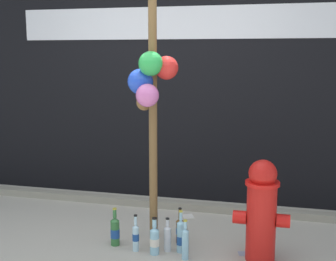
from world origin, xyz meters
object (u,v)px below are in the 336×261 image
at_px(bottle_2, 155,240).
at_px(bottle_3, 181,236).
at_px(memorial_post, 151,52).
at_px(fire_hydrant, 261,210).
at_px(bottle_1, 167,237).
at_px(bottle_7, 185,243).
at_px(bottle_0, 136,237).
at_px(bottle_6, 180,230).
at_px(bottle_4, 154,219).
at_px(bottle_5, 115,231).

relative_size(bottle_2, bottle_3, 0.87).
bearing_deg(memorial_post, bottle_3, -5.56).
height_order(fire_hydrant, bottle_1, fire_hydrant).
bearing_deg(bottle_7, bottle_1, 147.29).
relative_size(bottle_0, bottle_6, 1.00).
relative_size(fire_hydrant, bottle_3, 2.28).
bearing_deg(bottle_4, bottle_3, -40.50).
relative_size(memorial_post, bottle_4, 7.44).
bearing_deg(bottle_6, bottle_3, -75.61).
relative_size(bottle_1, bottle_5, 0.87).
distance_m(fire_hydrant, bottle_2, 0.95).
height_order(memorial_post, bottle_7, memorial_post).
xyz_separation_m(bottle_0, bottle_7, (0.46, -0.05, 0.02)).
bearing_deg(bottle_2, fire_hydrant, 7.16).
distance_m(bottle_2, bottle_4, 0.38).
bearing_deg(bottle_4, bottle_7, -45.93).
bearing_deg(bottle_7, bottle_3, 117.97).
height_order(memorial_post, bottle_5, memorial_post).
bearing_deg(fire_hydrant, bottle_2, -172.84).
bearing_deg(bottle_7, bottle_4, 134.07).
distance_m(memorial_post, bottle_1, 1.61).
bearing_deg(memorial_post, fire_hydrant, -0.56).
bearing_deg(memorial_post, bottle_0, -141.28).
relative_size(bottle_2, bottle_5, 0.95).
height_order(bottle_3, bottle_4, bottle_4).
distance_m(bottle_6, bottle_7, 0.34).
bearing_deg(bottle_7, bottle_5, 169.63).
relative_size(bottle_1, bottle_4, 0.77).
relative_size(bottle_3, bottle_7, 1.09).
xyz_separation_m(bottle_4, bottle_6, (0.27, -0.08, -0.05)).
distance_m(memorial_post, bottle_6, 1.63).
bearing_deg(bottle_1, memorial_post, 167.60).
distance_m(bottle_2, bottle_5, 0.41).
relative_size(bottle_5, bottle_6, 1.05).
height_order(memorial_post, bottle_1, memorial_post).
relative_size(memorial_post, bottle_0, 8.84).
bearing_deg(fire_hydrant, bottle_5, -179.18).
relative_size(fire_hydrant, bottle_2, 2.61).
bearing_deg(fire_hydrant, bottle_6, 166.39).
relative_size(memorial_post, bottle_2, 8.86).
height_order(bottle_5, bottle_7, bottle_5).
distance_m(bottle_0, bottle_5, 0.23).
xyz_separation_m(bottle_5, bottle_6, (0.56, 0.20, -0.01)).
bearing_deg(bottle_5, bottle_3, 0.17).
bearing_deg(bottle_0, memorial_post, 38.72).
bearing_deg(fire_hydrant, memorial_post, 179.44).
height_order(fire_hydrant, bottle_3, fire_hydrant).
height_order(memorial_post, bottle_0, memorial_post).
bearing_deg(bottle_6, bottle_4, 164.05).
relative_size(bottle_0, bottle_7, 0.96).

